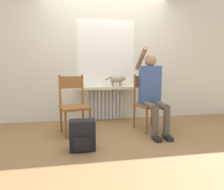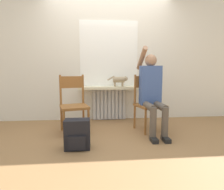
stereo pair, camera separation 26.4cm
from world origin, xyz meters
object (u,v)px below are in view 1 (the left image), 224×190
object	(u,v)px
chair_right	(148,102)
person	(152,90)
chair_left	(74,104)
backpack	(82,135)
cat	(118,80)

from	to	relation	value
chair_right	person	size ratio (longest dim) A/B	0.67
chair_left	backpack	xyz separation A→B (m)	(0.12, -0.71, -0.29)
chair_left	cat	xyz separation A→B (m)	(0.85, 0.61, 0.36)
chair_right	backpack	bearing A→B (deg)	-162.71
chair_left	backpack	distance (m)	0.78
person	backpack	bearing A→B (deg)	-153.29
chair_left	cat	world-z (taller)	chair_left
chair_right	cat	bearing A→B (deg)	110.55
chair_right	cat	size ratio (longest dim) A/B	2.31
cat	person	bearing A→B (deg)	-59.18
person	cat	xyz separation A→B (m)	(-0.44, 0.73, 0.14)
chair_right	cat	world-z (taller)	chair_right
cat	backpack	size ratio (longest dim) A/B	1.05
chair_left	cat	distance (m)	1.11
person	cat	bearing A→B (deg)	120.82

